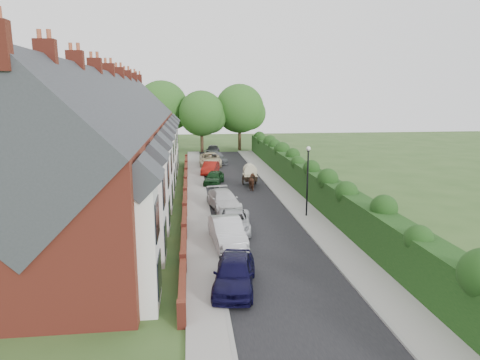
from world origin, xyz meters
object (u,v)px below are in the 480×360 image
object	(u,v)px
car_silver_b	(234,222)
car_white	(224,200)
lamppost	(308,172)
horse_cart	(250,173)
car_silver_a	(227,232)
car_navy	(234,273)
horse	(253,182)
car_black	(213,150)
car_beige	(210,159)
car_grey	(216,157)
car_green	(214,178)
car_red	(210,168)

from	to	relation	value
car_silver_b	car_white	world-z (taller)	car_white
lamppost	horse_cart	world-z (taller)	lamppost
car_silver_a	horse_cart	bearing A→B (deg)	72.02
car_navy	horse_cart	bearing A→B (deg)	90.05
car_silver_a	horse	xyz separation A→B (m)	(3.68, 14.36, -0.04)
car_silver_b	car_black	world-z (taller)	car_black
car_silver_b	car_beige	xyz separation A→B (m)	(-0.22, 26.00, 0.15)
car_grey	car_white	bearing A→B (deg)	-104.88
lamppost	car_grey	size ratio (longest dim) A/B	1.03
car_white	car_grey	world-z (taller)	car_grey
car_black	horse_cart	world-z (taller)	horse_cart
lamppost	car_silver_b	xyz separation A→B (m)	(-5.56, -2.60, -2.65)
horse	lamppost	bearing A→B (deg)	102.15
car_white	car_green	size ratio (longest dim) A/B	1.25
car_white	car_black	world-z (taller)	car_black
car_beige	car_grey	world-z (taller)	car_beige
car_beige	car_black	size ratio (longest dim) A/B	1.27
car_beige	car_grey	xyz separation A→B (m)	(0.79, 2.00, -0.06)
car_navy	car_grey	size ratio (longest dim) A/B	0.90
car_silver_b	car_green	bearing A→B (deg)	97.52
car_green	car_black	size ratio (longest dim) A/B	0.87
car_grey	car_black	size ratio (longest dim) A/B	1.12
car_silver_a	car_green	bearing A→B (deg)	83.97
car_green	car_grey	bearing A→B (deg)	100.48
horse	horse_cart	world-z (taller)	horse_cart
car_navy	car_grey	bearing A→B (deg)	97.73
car_silver_a	horse_cart	size ratio (longest dim) A/B	1.64
car_red	car_black	size ratio (longest dim) A/B	0.93
car_silver_a	car_red	world-z (taller)	car_silver_a
car_silver_b	car_grey	size ratio (longest dim) A/B	0.93
car_green	car_black	bearing A→B (deg)	101.95
car_silver_a	car_beige	distance (m)	28.44
car_black	horse	xyz separation A→B (m)	(2.46, -23.05, -0.02)
car_navy	car_beige	size ratio (longest dim) A/B	0.79
car_silver_a	car_green	world-z (taller)	car_silver_a
car_red	car_grey	world-z (taller)	car_grey
car_grey	car_silver_b	bearing A→B (deg)	-104.05
car_beige	car_grey	distance (m)	2.15
lamppost	car_white	bearing A→B (deg)	152.55
car_grey	car_beige	bearing A→B (deg)	-124.33
car_silver_a	car_red	xyz separation A→B (m)	(0.16, 22.83, -0.11)
horse_cart	car_navy	bearing A→B (deg)	-99.89
lamppost	car_silver_a	bearing A→B (deg)	-141.00
lamppost	car_grey	xyz separation A→B (m)	(-5.00, 25.40, -2.57)
car_silver_a	car_navy	bearing A→B (deg)	-97.04
horse	car_beige	bearing A→B (deg)	-80.07
car_silver_a	car_silver_b	xyz separation A→B (m)	(0.65, 2.43, -0.14)
car_white	car_navy	bearing A→B (deg)	-101.74
car_silver_b	lamppost	bearing A→B (deg)	30.96
car_navy	horse	distance (m)	20.61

